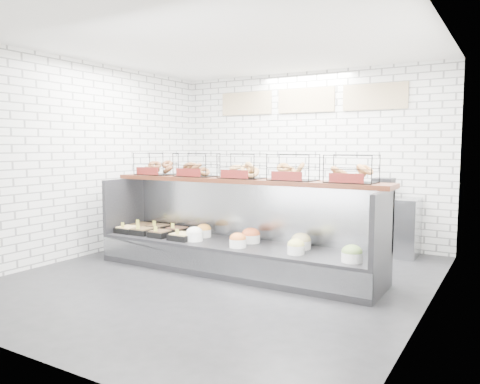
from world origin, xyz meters
The scene contains 5 objects.
ground centered at (0.00, 0.00, 0.00)m, with size 5.50×5.50×0.00m, color black.
room_shell centered at (0.00, 0.60, 2.06)m, with size 5.02×5.51×3.01m.
display_case centered at (-0.02, 0.34, 0.33)m, with size 4.00×0.90×1.20m.
bagel_shelf centered at (0.00, 0.52, 1.38)m, with size 4.10×0.50×0.40m.
prep_counter centered at (0.00, 2.43, 0.47)m, with size 4.00×0.60×1.20m.
Camera 1 is at (3.25, -4.99, 1.70)m, focal length 35.00 mm.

